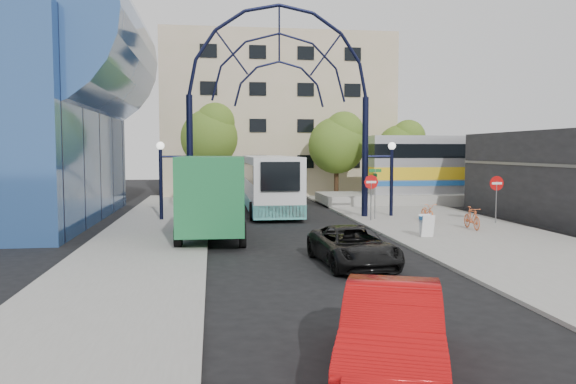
{
  "coord_description": "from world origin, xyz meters",
  "views": [
    {
      "loc": [
        -3.78,
        -17.6,
        3.94
      ],
      "look_at": [
        -0.59,
        6.0,
        2.17
      ],
      "focal_mm": 35.0,
      "sensor_mm": 36.0,
      "label": 1
    }
  ],
  "objects": [
    {
      "name": "ground",
      "position": [
        0.0,
        0.0,
        0.0
      ],
      "size": [
        120.0,
        120.0,
        0.0
      ],
      "primitive_type": "plane",
      "color": "black",
      "rests_on": "ground"
    },
    {
      "name": "sidewalk_east",
      "position": [
        8.0,
        4.0,
        0.06
      ],
      "size": [
        8.0,
        56.0,
        0.12
      ],
      "primitive_type": "cube",
      "color": "gray",
      "rests_on": "ground"
    },
    {
      "name": "plaza_west",
      "position": [
        -6.5,
        6.0,
        0.06
      ],
      "size": [
        5.0,
        50.0,
        0.12
      ],
      "primitive_type": "cube",
      "color": "gray",
      "rests_on": "ground"
    },
    {
      "name": "gateway_arch",
      "position": [
        0.0,
        14.0,
        8.56
      ],
      "size": [
        13.64,
        0.44,
        12.1
      ],
      "color": "black",
      "rests_on": "ground"
    },
    {
      "name": "stop_sign",
      "position": [
        4.8,
        12.0,
        1.99
      ],
      "size": [
        0.8,
        0.07,
        2.5
      ],
      "color": "slate",
      "rests_on": "sidewalk_east"
    },
    {
      "name": "do_not_enter_sign",
      "position": [
        11.0,
        10.0,
        1.98
      ],
      "size": [
        0.76,
        0.07,
        2.48
      ],
      "color": "slate",
      "rests_on": "sidewalk_east"
    },
    {
      "name": "street_name_sign",
      "position": [
        5.2,
        12.6,
        2.13
      ],
      "size": [
        0.7,
        0.7,
        2.8
      ],
      "color": "slate",
      "rests_on": "sidewalk_east"
    },
    {
      "name": "sandwich_board",
      "position": [
        5.6,
        5.98,
        0.74
      ],
      "size": [
        0.55,
        0.61,
        0.99
      ],
      "color": "white",
      "rests_on": "sidewalk_east"
    },
    {
      "name": "apartment_block",
      "position": [
        2.0,
        34.97,
        7.0
      ],
      "size": [
        20.0,
        12.1,
        14.0
      ],
      "color": "tan",
      "rests_on": "ground"
    },
    {
      "name": "train_platform",
      "position": [
        20.0,
        22.0,
        0.4
      ],
      "size": [
        32.0,
        5.0,
        0.8
      ],
      "primitive_type": "cube",
      "color": "gray",
      "rests_on": "ground"
    },
    {
      "name": "train_car",
      "position": [
        20.0,
        22.0,
        2.9
      ],
      "size": [
        25.1,
        3.05,
        4.2
      ],
      "color": "#B7B7BC",
      "rests_on": "train_platform"
    },
    {
      "name": "tree_north_a",
      "position": [
        6.12,
        25.93,
        4.61
      ],
      "size": [
        4.48,
        4.48,
        7.0
      ],
      "color": "#382314",
      "rests_on": "ground"
    },
    {
      "name": "tree_north_b",
      "position": [
        -3.88,
        29.93,
        5.27
      ],
      "size": [
        5.12,
        5.12,
        8.0
      ],
      "color": "#382314",
      "rests_on": "ground"
    },
    {
      "name": "tree_north_c",
      "position": [
        12.12,
        27.93,
        4.28
      ],
      "size": [
        4.16,
        4.16,
        6.5
      ],
      "color": "#382314",
      "rests_on": "ground"
    },
    {
      "name": "city_bus",
      "position": [
        -0.15,
        18.46,
        1.86
      ],
      "size": [
        3.14,
        13.02,
        3.56
      ],
      "rotation": [
        0.0,
        0.0,
        -0.01
      ],
      "color": "silver",
      "rests_on": "ground"
    },
    {
      "name": "green_truck",
      "position": [
        -3.81,
        7.31,
        1.84
      ],
      "size": [
        3.01,
        7.38,
        3.68
      ],
      "rotation": [
        0.0,
        0.0,
        -0.03
      ],
      "color": "black",
      "rests_on": "ground"
    },
    {
      "name": "black_suv",
      "position": [
        0.95,
        0.84,
        0.68
      ],
      "size": [
        2.58,
        5.01,
        1.35
      ],
      "primitive_type": "imported",
      "rotation": [
        0.0,
        0.0,
        0.07
      ],
      "color": "black",
      "rests_on": "ground"
    },
    {
      "name": "red_sedan",
      "position": [
        -0.68,
        -8.33,
        0.79
      ],
      "size": [
        3.15,
        5.08,
        1.58
      ],
      "primitive_type": "imported",
      "rotation": [
        0.0,
        0.0,
        -0.33
      ],
      "color": "#B40B0C",
      "rests_on": "ground"
    },
    {
      "name": "bike_near_a",
      "position": [
        7.76,
        11.31,
        0.6
      ],
      "size": [
        0.7,
        1.86,
        0.96
      ],
      "primitive_type": "imported",
      "rotation": [
        0.0,
        0.0,
        -0.03
      ],
      "color": "orange",
      "rests_on": "sidewalk_east"
    },
    {
      "name": "bike_near_b",
      "position": [
        8.7,
        8.0,
        0.66
      ],
      "size": [
        0.58,
        1.83,
        1.09
      ],
      "primitive_type": "imported",
      "rotation": [
        0.0,
        0.0,
        -0.04
      ],
      "color": "#CB5528",
      "rests_on": "sidewalk_east"
    }
  ]
}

